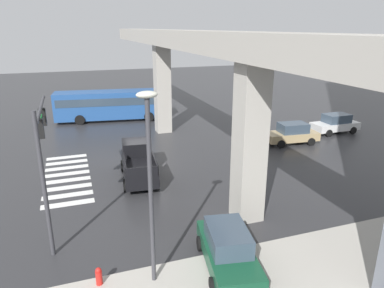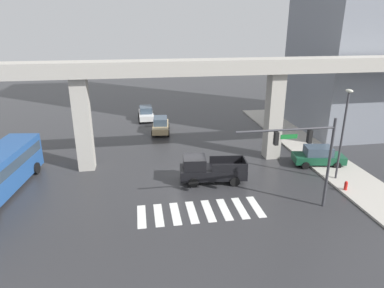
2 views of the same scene
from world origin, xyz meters
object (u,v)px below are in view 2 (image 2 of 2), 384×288
(sedan_dark_green, at_px, (318,156))
(street_lamp_near_corner, at_px, (344,125))
(traffic_signal_mast, at_px, (307,147))
(sedan_white, at_px, (146,113))
(fire_hydrant, at_px, (346,186))
(pickup_truck, at_px, (209,170))
(sedan_tan, at_px, (161,125))

(sedan_dark_green, xyz_separation_m, street_lamp_near_corner, (-0.06, -2.97, 3.70))
(street_lamp_near_corner, bearing_deg, traffic_signal_mast, -142.94)
(sedan_dark_green, relative_size, traffic_signal_mast, 0.70)
(sedan_white, relative_size, fire_hydrant, 5.09)
(pickup_truck, distance_m, sedan_dark_green, 10.18)
(pickup_truck, distance_m, sedan_tan, 13.50)
(pickup_truck, xyz_separation_m, street_lamp_near_corner, (9.99, -1.34, 3.57))
(sedan_white, height_order, fire_hydrant, sedan_white)
(sedan_dark_green, bearing_deg, traffic_signal_mast, -126.40)
(traffic_signal_mast, xyz_separation_m, fire_hydrant, (4.40, 1.67, -3.95))
(street_lamp_near_corner, relative_size, fire_hydrant, 8.52)
(pickup_truck, height_order, fire_hydrant, pickup_truck)
(sedan_dark_green, bearing_deg, street_lamp_near_corner, -91.18)
(sedan_white, height_order, traffic_signal_mast, traffic_signal_mast)
(traffic_signal_mast, distance_m, fire_hydrant, 6.14)
(pickup_truck, bearing_deg, sedan_tan, 101.97)
(traffic_signal_mast, distance_m, street_lamp_near_corner, 6.02)
(street_lamp_near_corner, bearing_deg, sedan_white, 125.31)
(pickup_truck, height_order, sedan_white, pickup_truck)
(sedan_dark_green, height_order, sedan_white, same)
(pickup_truck, relative_size, traffic_signal_mast, 0.81)
(pickup_truck, height_order, street_lamp_near_corner, street_lamp_near_corner)
(sedan_tan, bearing_deg, pickup_truck, -78.03)
(sedan_white, xyz_separation_m, fire_hydrant, (13.83, -22.05, -0.42))
(sedan_tan, xyz_separation_m, street_lamp_near_corner, (12.79, -14.54, 3.70))
(fire_hydrant, bearing_deg, traffic_signal_mast, -159.25)
(sedan_dark_green, xyz_separation_m, sedan_white, (-14.29, 17.12, 0.00))
(pickup_truck, bearing_deg, traffic_signal_mast, -43.73)
(sedan_tan, height_order, street_lamp_near_corner, street_lamp_near_corner)
(traffic_signal_mast, bearing_deg, street_lamp_near_corner, 37.06)
(sedan_dark_green, distance_m, sedan_white, 22.30)
(sedan_white, distance_m, street_lamp_near_corner, 24.90)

